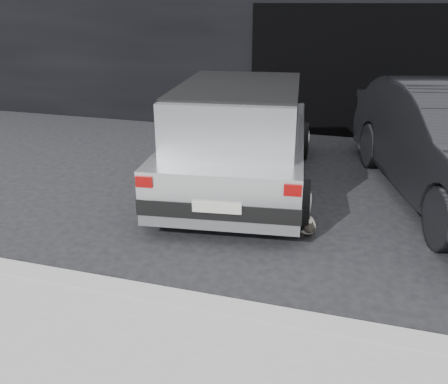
# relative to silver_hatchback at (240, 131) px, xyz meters

# --- Properties ---
(ground) EXTENTS (80.00, 80.00, 0.00)m
(ground) POSITION_rel_silver_hatchback_xyz_m (0.37, -0.60, -0.85)
(ground) COLOR black
(ground) RESTS_ON ground
(building_facade) EXTENTS (34.00, 4.00, 5.00)m
(building_facade) POSITION_rel_silver_hatchback_xyz_m (1.37, 5.40, 1.65)
(building_facade) COLOR black
(building_facade) RESTS_ON ground
(garage_opening) EXTENTS (4.00, 0.10, 2.60)m
(garage_opening) POSITION_rel_silver_hatchback_xyz_m (1.37, 3.39, 0.45)
(garage_opening) COLOR black
(garage_opening) RESTS_ON ground
(curb) EXTENTS (18.00, 0.25, 0.12)m
(curb) POSITION_rel_silver_hatchback_xyz_m (1.37, -3.20, -0.79)
(curb) COLOR #999893
(curb) RESTS_ON ground
(silver_hatchback) EXTENTS (2.53, 4.44, 1.56)m
(silver_hatchback) POSITION_rel_silver_hatchback_xyz_m (0.00, 0.00, 0.00)
(silver_hatchback) COLOR silver
(silver_hatchback) RESTS_ON ground
(cat_siamese) EXTENTS (0.37, 0.67, 0.24)m
(cat_siamese) POSITION_rel_silver_hatchback_xyz_m (1.20, -1.33, -0.74)
(cat_siamese) COLOR beige
(cat_siamese) RESTS_ON ground
(cat_white) EXTENTS (0.65, 0.35, 0.32)m
(cat_white) POSITION_rel_silver_hatchback_xyz_m (-0.14, -1.16, -0.70)
(cat_white) COLOR silver
(cat_white) RESTS_ON ground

